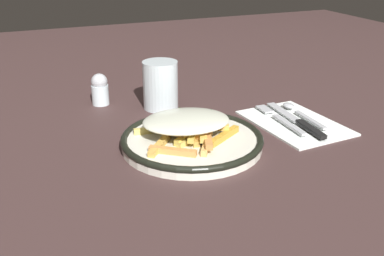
# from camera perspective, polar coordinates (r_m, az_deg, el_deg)

# --- Properties ---
(ground_plane) EXTENTS (2.60, 2.60, 0.00)m
(ground_plane) POSITION_cam_1_polar(r_m,az_deg,el_deg) (0.86, 0.00, -2.34)
(ground_plane) COLOR #412D2B
(plate) EXTENTS (0.26, 0.26, 0.02)m
(plate) POSITION_cam_1_polar(r_m,az_deg,el_deg) (0.85, 0.00, -1.56)
(plate) COLOR silver
(plate) RESTS_ON ground_plane
(fries_heap) EXTENTS (0.19, 0.20, 0.04)m
(fries_heap) POSITION_cam_1_polar(r_m,az_deg,el_deg) (0.84, -0.55, 0.43)
(fries_heap) COLOR #DEC661
(fries_heap) RESTS_ON plate
(napkin) EXTENTS (0.17, 0.23, 0.01)m
(napkin) POSITION_cam_1_polar(r_m,az_deg,el_deg) (0.98, 12.58, 0.74)
(napkin) COLOR white
(napkin) RESTS_ON ground_plane
(fork) EXTENTS (0.02, 0.18, 0.01)m
(fork) POSITION_cam_1_polar(r_m,az_deg,el_deg) (0.97, 10.86, 1.11)
(fork) COLOR silver
(fork) RESTS_ON napkin
(knife) EXTENTS (0.03, 0.21, 0.01)m
(knife) POSITION_cam_1_polar(r_m,az_deg,el_deg) (0.96, 13.19, 0.73)
(knife) COLOR black
(knife) RESTS_ON napkin
(spoon) EXTENTS (0.02, 0.15, 0.01)m
(spoon) POSITION_cam_1_polar(r_m,az_deg,el_deg) (1.02, 12.86, 2.07)
(spoon) COLOR silver
(spoon) RESTS_ON napkin
(water_glass) EXTENTS (0.08, 0.08, 0.11)m
(water_glass) POSITION_cam_1_polar(r_m,az_deg,el_deg) (1.04, -3.93, 5.34)
(water_glass) COLOR silver
(water_glass) RESTS_ON ground_plane
(salt_shaker) EXTENTS (0.04, 0.04, 0.07)m
(salt_shaker) POSITION_cam_1_polar(r_m,az_deg,el_deg) (1.08, -11.35, 4.73)
(salt_shaker) COLOR silver
(salt_shaker) RESTS_ON ground_plane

